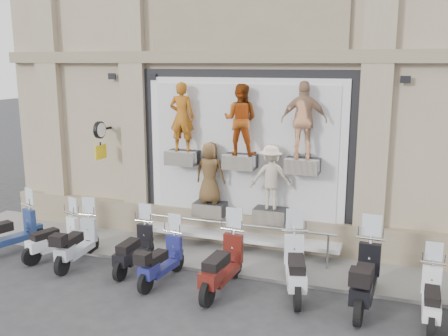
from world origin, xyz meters
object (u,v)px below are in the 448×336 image
at_px(scooter_d, 134,240).
at_px(scooter_b, 54,230).
at_px(scooter_a, 8,223).
at_px(scooter_i, 432,288).
at_px(scooter_f, 222,254).
at_px(scooter_g, 296,256).
at_px(scooter_c, 77,234).
at_px(scooter_e, 161,252).
at_px(clock_sign_bracket, 100,135).
at_px(guard_rail, 232,241).
at_px(scooter_h, 366,266).

bearing_deg(scooter_d, scooter_b, -179.71).
relative_size(scooter_a, scooter_i, 1.14).
bearing_deg(scooter_f, scooter_i, 4.67).
relative_size(scooter_g, scooter_i, 1.19).
relative_size(scooter_b, scooter_f, 0.86).
bearing_deg(scooter_c, scooter_f, -7.87).
relative_size(scooter_d, scooter_e, 1.02).
bearing_deg(scooter_a, scooter_c, 20.16).
distance_m(clock_sign_bracket, scooter_g, 6.32).
height_order(clock_sign_bracket, scooter_b, clock_sign_bracket).
relative_size(scooter_c, scooter_f, 0.91).
height_order(scooter_f, scooter_i, scooter_f).
height_order(scooter_e, scooter_f, scooter_f).
bearing_deg(scooter_g, scooter_i, -22.56).
height_order(scooter_c, scooter_i, scooter_c).
height_order(clock_sign_bracket, scooter_c, clock_sign_bracket).
relative_size(scooter_a, scooter_g, 0.96).
bearing_deg(scooter_a, scooter_b, 26.51).
height_order(guard_rail, clock_sign_bracket, clock_sign_bracket).
distance_m(guard_rail, scooter_b, 4.36).
bearing_deg(scooter_c, scooter_i, -5.64).
bearing_deg(clock_sign_bracket, scooter_i, -14.40).
relative_size(scooter_c, scooter_g, 0.91).
distance_m(scooter_c, scooter_f, 3.74).
relative_size(scooter_f, scooter_g, 1.00).
bearing_deg(scooter_b, scooter_f, 15.29).
bearing_deg(clock_sign_bracket, scooter_c, -75.02).
distance_m(guard_rail, scooter_g, 2.28).
bearing_deg(scooter_d, scooter_e, -23.59).
relative_size(scooter_d, scooter_g, 0.88).
distance_m(scooter_a, scooter_g, 7.24).
relative_size(scooter_e, scooter_h, 0.82).
xyz_separation_m(scooter_e, scooter_f, (1.39, 0.02, 0.12)).
height_order(clock_sign_bracket, scooter_e, clock_sign_bracket).
relative_size(guard_rail, scooter_i, 2.99).
xyz_separation_m(scooter_b, scooter_c, (0.76, -0.14, 0.04)).
distance_m(scooter_h, scooter_i, 1.23).
bearing_deg(guard_rail, clock_sign_bracket, 173.16).
bearing_deg(scooter_h, scooter_g, 177.45).
bearing_deg(scooter_f, guard_rail, 105.54).
distance_m(clock_sign_bracket, scooter_f, 5.19).
distance_m(guard_rail, scooter_c, 3.71).
height_order(scooter_e, scooter_g, scooter_g).
bearing_deg(scooter_d, scooter_i, -2.84).
bearing_deg(scooter_h, scooter_f, -171.48).
height_order(clock_sign_bracket, scooter_a, clock_sign_bracket).
bearing_deg(scooter_e, guard_rail, 66.22).
distance_m(scooter_b, scooter_h, 7.35).
bearing_deg(scooter_a, scooter_g, 21.77).
bearing_deg(scooter_i, scooter_a, -179.18).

